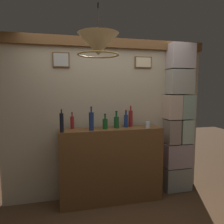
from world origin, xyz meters
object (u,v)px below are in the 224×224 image
object	(u,v)px
liquor_bottle_amaro	(72,122)
liquor_bottle_rum	(126,120)
liquor_bottle_vodka	(62,123)
liquor_bottle_whiskey	(105,123)
liquor_bottle_port	(131,118)
liquor_bottle_bourbon	(91,121)
pendant_lamp	(98,45)
glass_tumbler_rocks	(148,125)
liquor_bottle_sherry	(116,122)

from	to	relation	value
liquor_bottle_amaro	liquor_bottle_rum	size ratio (longest dim) A/B	0.93
liquor_bottle_vodka	liquor_bottle_whiskey	bearing A→B (deg)	10.61
liquor_bottle_port	liquor_bottle_vodka	xyz separation A→B (m)	(-1.05, -0.22, 0.00)
liquor_bottle_bourbon	pendant_lamp	bearing A→B (deg)	-92.87
liquor_bottle_vodka	glass_tumbler_rocks	bearing A→B (deg)	0.97
liquor_bottle_whiskey	liquor_bottle_bourbon	distance (m)	0.23
liquor_bottle_amaro	liquor_bottle_rum	distance (m)	0.81
liquor_bottle_sherry	liquor_bottle_bourbon	size ratio (longest dim) A/B	0.76
pendant_lamp	liquor_bottle_amaro	bearing A→B (deg)	102.34
liquor_bottle_bourbon	pendant_lamp	size ratio (longest dim) A/B	0.66
liquor_bottle_vodka	glass_tumbler_rocks	distance (m)	1.26
liquor_bottle_amaro	pendant_lamp	xyz separation A→B (m)	(0.22, -0.98, 0.93)
pendant_lamp	liquor_bottle_whiskey	bearing A→B (deg)	73.85
liquor_bottle_port	pendant_lamp	distance (m)	1.49
glass_tumbler_rocks	pendant_lamp	size ratio (longest dim) A/B	0.19
liquor_bottle_amaro	glass_tumbler_rocks	xyz separation A→B (m)	(1.10, -0.21, -0.05)
liquor_bottle_port	liquor_bottle_amaro	size ratio (longest dim) A/B	1.35
liquor_bottle_whiskey	pendant_lamp	size ratio (longest dim) A/B	0.44
liquor_bottle_port	liquor_bottle_rum	bearing A→B (deg)	-152.87
liquor_bottle_whiskey	glass_tumbler_rocks	distance (m)	0.64
liquor_bottle_bourbon	liquor_bottle_vodka	bearing A→B (deg)	-172.80
liquor_bottle_whiskey	glass_tumbler_rocks	xyz separation A→B (m)	(0.63, -0.09, -0.03)
liquor_bottle_whiskey	liquor_bottle_port	distance (m)	0.44
liquor_bottle_rum	liquor_bottle_bourbon	distance (m)	0.56
liquor_bottle_whiskey	liquor_bottle_rum	world-z (taller)	liquor_bottle_rum
liquor_bottle_rum	liquor_bottle_bourbon	world-z (taller)	liquor_bottle_bourbon
liquor_bottle_port	liquor_bottle_rum	world-z (taller)	liquor_bottle_port
liquor_bottle_rum	liquor_bottle_sherry	xyz separation A→B (m)	(-0.16, -0.04, -0.01)
liquor_bottle_bourbon	liquor_bottle_rum	bearing A→B (deg)	12.75
liquor_bottle_rum	pendant_lamp	size ratio (longest dim) A/B	0.52
liquor_bottle_amaro	liquor_bottle_port	bearing A→B (deg)	-0.45
liquor_bottle_vodka	liquor_bottle_sherry	world-z (taller)	liquor_bottle_vodka
liquor_bottle_port	liquor_bottle_sherry	distance (m)	0.27
liquor_bottle_rum	liquor_bottle_vodka	bearing A→B (deg)	-169.59
liquor_bottle_vodka	glass_tumbler_rocks	size ratio (longest dim) A/B	3.36
liquor_bottle_whiskey	liquor_bottle_bourbon	size ratio (longest dim) A/B	0.66
glass_tumbler_rocks	liquor_bottle_amaro	bearing A→B (deg)	169.29
liquor_bottle_amaro	glass_tumbler_rocks	bearing A→B (deg)	-10.71
liquor_bottle_rum	pendant_lamp	xyz separation A→B (m)	(-0.59, -0.93, 0.92)
liquor_bottle_port	glass_tumbler_rocks	distance (m)	0.30
liquor_bottle_port	liquor_bottle_vodka	bearing A→B (deg)	-168.03
liquor_bottle_vodka	pendant_lamp	size ratio (longest dim) A/B	0.62
liquor_bottle_whiskey	pendant_lamp	bearing A→B (deg)	-106.15
liquor_bottle_bourbon	pendant_lamp	distance (m)	1.20
liquor_bottle_rum	liquor_bottle_sherry	bearing A→B (deg)	-166.81
liquor_bottle_whiskey	liquor_bottle_amaro	size ratio (longest dim) A/B	0.90
liquor_bottle_whiskey	liquor_bottle_rum	distance (m)	0.34
liquor_bottle_bourbon	glass_tumbler_rocks	size ratio (longest dim) A/B	3.56
liquor_bottle_whiskey	liquor_bottle_amaro	world-z (taller)	liquor_bottle_amaro
liquor_bottle_rum	liquor_bottle_sherry	size ratio (longest dim) A/B	1.04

